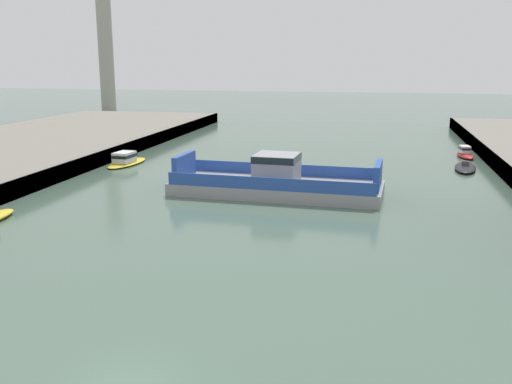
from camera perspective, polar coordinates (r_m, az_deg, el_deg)
name	(u,v)px	position (r m, az deg, el deg)	size (l,w,h in m)	color
ground_plane	(126,383)	(23.35, -12.88, -18.09)	(400.00, 400.00, 0.00)	#4C6656
chain_ferry	(277,182)	(51.75, 2.07, 0.99)	(19.25, 7.87, 3.69)	#939399
moored_boat_near_right	(465,168)	(67.54, 20.14, 2.31)	(3.04, 7.10, 0.98)	black
moored_boat_mid_right	(126,160)	(68.06, -12.87, 3.16)	(3.21, 7.71, 1.55)	yellow
moored_boat_far_right	(465,153)	(75.93, 20.11, 3.64)	(2.26, 5.07, 1.46)	red
smokestack_distant_a	(105,43)	(140.77, -14.79, 14.13)	(3.67, 3.67, 29.04)	#9E998E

